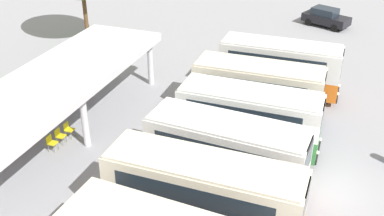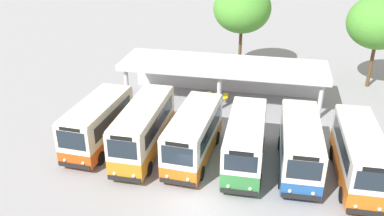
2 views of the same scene
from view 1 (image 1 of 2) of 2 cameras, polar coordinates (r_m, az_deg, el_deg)
The scene contains 11 objects.
ground_plane at distance 22.18m, azimuth 16.57°, elevation -9.73°, with size 180.00×180.00×0.00m, color #939399.
city_bus_second_in_row at distance 18.03m, azimuth 1.44°, elevation -10.71°, with size 2.31×7.81×3.49m.
city_bus_middle_cream at distance 20.68m, azimuth 4.31°, elevation -5.31°, with size 2.72×7.40×3.28m.
city_bus_fourth_amber at distance 23.40m, azimuth 7.11°, elevation -1.06°, with size 2.41×7.28×3.26m.
city_bus_fifth_blue at distance 26.36m, azimuth 8.21°, elevation 2.44°, with size 2.52×7.40×3.22m.
city_bus_far_end_green at distance 29.23m, azimuth 10.83°, elevation 5.14°, with size 2.40×7.51×3.39m.
parked_car_flank at distance 42.99m, azimuth 16.29°, elevation 10.79°, with size 3.07×4.37×1.62m.
terminal_canopy at distance 25.00m, azimuth -18.44°, elevation 1.74°, with size 17.16×4.94×3.40m.
waiting_chair_end_by_column at distance 24.67m, azimuth -17.11°, elevation -4.02°, with size 0.45×0.45×0.86m.
waiting_chair_second_from_end at distance 25.12m, azimuth -16.15°, elevation -3.22°, with size 0.45×0.45×0.86m.
waiting_chair_middle_seat at distance 25.56m, azimuth -15.14°, elevation -2.47°, with size 0.45×0.45×0.86m.
Camera 1 is at (-17.65, 0.07, 13.43)m, focal length 42.92 mm.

